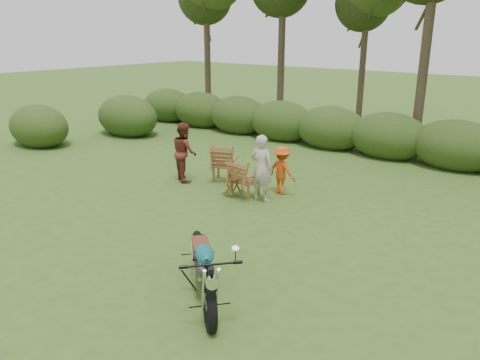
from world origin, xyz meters
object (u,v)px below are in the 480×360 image
Objects in this scene: child at (281,193)px; motorcycle at (204,295)px; lawn_chair_left at (226,180)px; adult_a at (261,200)px; lawn_chair_right at (245,196)px; adult_b at (186,180)px; cup at (234,174)px; side_table at (233,186)px.

motorcycle is at bearing 115.97° from child.
adult_a is (1.63, -0.63, 0.00)m from lawn_chair_left.
adult_b reaches higher than lawn_chair_right.
cup is 0.08× the size of adult_a.
child is at bearing 150.64° from motorcycle.
adult_b reaches higher than motorcycle.
cup is at bearing -154.92° from adult_b.
lawn_chair_right is 0.46m from adult_a.
lawn_chair_right is at bearing 57.70° from child.
adult_b is at bearing 173.47° from side_table.
lawn_chair_left is at bearing 138.39° from side_table.
child is (0.10, 0.69, 0.00)m from adult_a.
side_table is 0.32× the size of adult_a.
side_table is 0.77m from adult_a.
motorcycle is 1.38× the size of adult_a.
side_table is 4.10× the size of cup.
adult_b reaches higher than lawn_chair_left.
lawn_chair_left is 1.26m from side_table.
adult_a is (0.71, 0.15, -0.54)m from cup.
motorcycle is 5.76m from adult_b.
lawn_chair_left is at bearing 167.66° from motorcycle.
adult_b is at bearing 20.45° from child.
child is (-1.66, 4.55, 0.00)m from motorcycle.
adult_b is at bearing 10.37° from lawn_chair_left.
lawn_chair_right is at bearing 34.89° from side_table.
child is (0.56, 0.71, 0.00)m from lawn_chair_right.
side_table reaches higher than lawn_chair_left.
lawn_chair_right is at bearing 160.65° from motorcycle.
cup is (-0.01, 0.04, 0.30)m from side_table.
side_table is 1.83m from adult_b.
motorcycle is at bearing 111.68° from adult_a.
motorcycle is 1.84× the size of child.
lawn_chair_left reaches higher than lawn_chair_right.
side_table is at bearing -82.63° from cup.
cup is (0.92, -0.78, 0.54)m from lawn_chair_left.
cup is at bearing 164.24° from motorcycle.
motorcycle is 4.84m from child.
lawn_chair_right is 2.05m from adult_b.
lawn_chair_left is 1.96× the size of side_table.
motorcycle is at bearing -56.14° from side_table.
lawn_chair_right is at bearing -0.10° from adult_a.
motorcycle reaches higher than cup.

